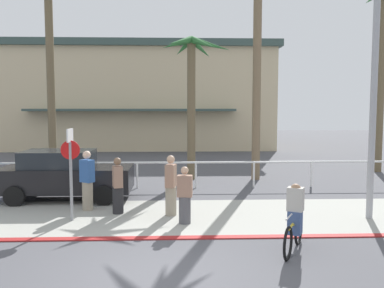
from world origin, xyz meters
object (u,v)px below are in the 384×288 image
palm_tree_0 (49,33)px  pedestrian_0 (171,188)px  pedestrian_1 (185,198)px  palm_tree_2 (257,26)px  car_black_1 (65,175)px  palm_tree_3 (384,40)px  cyclist_yellow_0 (295,219)px  pedestrian_2 (87,183)px  palm_tree_1 (193,74)px  pedestrian_3 (118,188)px  streetlight_curb (379,65)px  stop_sign_bike_lane (71,161)px

palm_tree_0 → pedestrian_0: bearing=-53.1°
pedestrian_1 → pedestrian_0: bearing=114.1°
palm_tree_2 → car_black_1: (-7.24, -3.77, -5.73)m
palm_tree_0 → palm_tree_3: size_ratio=1.01×
palm_tree_3 → cyclist_yellow_0: palm_tree_3 is taller
palm_tree_0 → palm_tree_2: palm_tree_2 is taller
pedestrian_1 → pedestrian_2: bearing=151.9°
palm_tree_1 → pedestrian_3: 7.41m
streetlight_curb → palm_tree_3: (4.50, 8.68, 2.09)m
stop_sign_bike_lane → pedestrian_1: stop_sign_bike_lane is taller
palm_tree_0 → cyclist_yellow_0: 14.61m
pedestrian_0 → palm_tree_1: bearing=81.8°
streetlight_curb → pedestrian_3: bearing=171.9°
car_black_1 → cyclist_yellow_0: car_black_1 is taller
palm_tree_3 → pedestrian_3: bearing=-146.8°
stop_sign_bike_lane → pedestrian_2: stop_sign_bike_lane is taller
palm_tree_3 → palm_tree_2: bearing=-163.6°
car_black_1 → palm_tree_0: bearing=110.6°
palm_tree_3 → pedestrian_1: 14.27m
palm_tree_0 → palm_tree_2: bearing=-9.1°
pedestrian_1 → pedestrian_3: 2.25m
palm_tree_3 → car_black_1: 15.86m
palm_tree_1 → stop_sign_bike_lane: bearing=-118.7°
pedestrian_2 → car_black_1: bearing=125.7°
pedestrian_3 → palm_tree_1: bearing=67.4°
pedestrian_0 → pedestrian_3: pedestrian_0 is taller
cyclist_yellow_0 → pedestrian_2: pedestrian_2 is taller
palm_tree_1 → palm_tree_2: 3.38m
palm_tree_1 → car_black_1: palm_tree_1 is taller
palm_tree_0 → pedestrian_3: (4.04, -7.21, -5.74)m
streetlight_curb → palm_tree_1: (-4.74, 6.89, 0.32)m
palm_tree_2 → car_black_1: size_ratio=2.04×
stop_sign_bike_lane → car_black_1: stop_sign_bike_lane is taller
palm_tree_2 → pedestrian_1: size_ratio=5.74×
streetlight_curb → stop_sign_bike_lane: bearing=177.9°
pedestrian_0 → streetlight_curb: bearing=-7.8°
palm_tree_0 → cyclist_yellow_0: (8.35, -10.47, -5.82)m
palm_tree_1 → pedestrian_1: palm_tree_1 is taller
pedestrian_3 → palm_tree_0: bearing=119.3°
stop_sign_bike_lane → pedestrian_2: bearing=80.9°
streetlight_curb → palm_tree_1: bearing=124.5°
palm_tree_1 → car_black_1: 7.03m
pedestrian_0 → pedestrian_2: bearing=164.5°
palm_tree_1 → pedestrian_0: bearing=-98.2°
car_black_1 → pedestrian_0: (3.63, -2.22, -0.05)m
car_black_1 → pedestrian_0: pedestrian_0 is taller
palm_tree_0 → palm_tree_2: 9.32m
pedestrian_0 → pedestrian_2: 2.64m
streetlight_curb → palm_tree_2: bearing=106.5°
pedestrian_0 → cyclist_yellow_0: bearing=-47.5°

